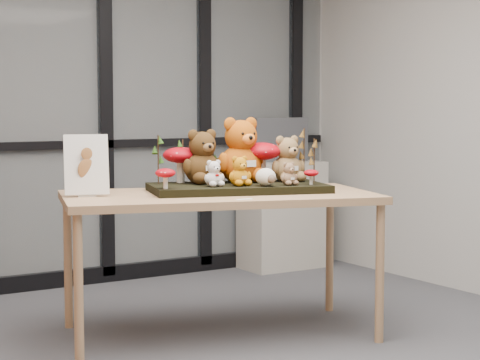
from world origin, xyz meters
TOP-DOWN VIEW (x-y plane):
  - room_shell at (0.00, 0.00)m, footprint 5.00×5.00m
  - glass_partition at (-0.00, 2.47)m, footprint 4.90×0.06m
  - display_table at (0.39, 0.70)m, footprint 1.96×1.37m
  - diorama_tray at (0.54, 0.73)m, footprint 1.13×0.79m
  - bear_pooh_yellow at (0.62, 0.83)m, footprint 0.40×0.38m
  - bear_brown_medium at (0.38, 0.88)m, footprint 0.33×0.31m
  - bear_tan_back at (0.89, 0.73)m, footprint 0.29×0.27m
  - bear_small_yellow at (0.49, 0.63)m, footprint 0.18×0.17m
  - bear_white_bow at (0.34, 0.68)m, footprint 0.16×0.15m
  - bear_beige_small at (0.75, 0.52)m, footprint 0.14×0.13m
  - plush_cream_hedgehog at (0.60, 0.54)m, footprint 0.11×0.10m
  - mushroom_back_left at (0.30, 0.99)m, footprint 0.21×0.21m
  - mushroom_back_right at (0.75, 0.80)m, footprint 0.24×0.24m
  - mushroom_front_left at (0.04, 0.70)m, footprint 0.11×0.11m
  - mushroom_front_right at (0.88, 0.47)m, footprint 0.09×0.09m
  - sprig_green_far_left at (0.14, 0.99)m, footprint 0.05×0.05m
  - sprig_green_mid_left at (0.31, 0.99)m, footprint 0.05×0.05m
  - sprig_dry_far_right at (1.00, 0.70)m, footprint 0.05×0.05m
  - sprig_dry_mid_right at (0.97, 0.57)m, footprint 0.05×0.05m
  - sprig_green_centre at (0.49, 0.95)m, footprint 0.05×0.05m
  - sign_holder at (-0.32, 0.94)m, footprint 0.26×0.14m
  - label_card at (0.34, 0.35)m, footprint 0.10×0.03m
  - cabinet at (1.90, 2.24)m, footprint 0.66×0.38m
  - monitor at (1.90, 2.26)m, footprint 0.51×0.05m

SIDE VIEW (x-z plane):
  - cabinet at x=1.90m, z-range 0.00..0.88m
  - display_table at x=0.39m, z-range 0.35..1.18m
  - label_card at x=0.34m, z-range 0.83..0.84m
  - diorama_tray at x=0.54m, z-range 0.83..0.88m
  - mushroom_front_right at x=0.88m, z-range 0.88..0.98m
  - plush_cream_hedgehog at x=0.60m, z-range 0.88..0.99m
  - mushroom_front_left at x=0.04m, z-range 0.88..1.00m
  - bear_beige_small at x=0.75m, z-range 0.88..1.03m
  - bear_white_bow at x=0.34m, z-range 0.88..1.04m
  - bear_small_yellow at x=0.49m, z-range 0.88..1.07m
  - sprig_green_centre at x=0.49m, z-range 0.88..1.09m
  - mushroom_back_left at x=0.30m, z-range 0.88..1.11m
  - sign_holder at x=-0.32m, z-range 0.82..1.17m
  - sprig_green_mid_left at x=0.31m, z-range 0.88..1.14m
  - mushroom_back_right at x=0.75m, z-range 0.88..1.14m
  - sprig_dry_mid_right at x=0.97m, z-range 0.88..1.14m
  - sprig_green_far_left at x=0.14m, z-range 0.88..1.17m
  - bear_tan_back at x=0.89m, z-range 0.88..1.18m
  - sprig_dry_far_right at x=1.00m, z-range 0.88..1.20m
  - bear_brown_medium at x=0.38m, z-range 0.88..1.23m
  - monitor at x=1.90m, z-range 0.88..1.24m
  - bear_pooh_yellow at x=0.62m, z-range 0.88..1.31m
  - glass_partition at x=0.00m, z-range 0.03..2.81m
  - room_shell at x=0.00m, z-range -0.82..4.18m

